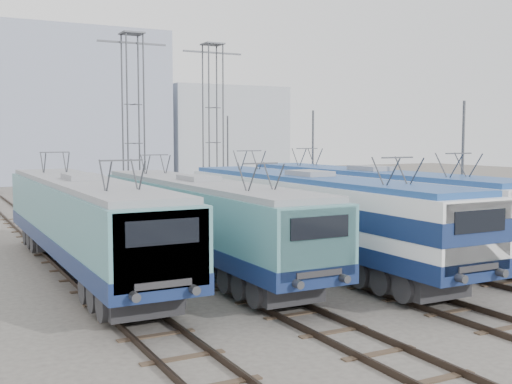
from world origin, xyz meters
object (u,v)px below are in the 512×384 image
(catenary_tower_west, at_px, (133,118))
(locomotive_center_right, at_px, (312,210))
(locomotive_far_right, at_px, (372,201))
(mast_mid, at_px, (313,169))
(mast_rear, at_px, (228,162))
(mast_front, at_px, (462,181))
(catenary_tower_east, at_px, (213,120))
(locomotive_center_left, at_px, (201,216))
(safety_cone, at_px, (495,253))
(locomotive_far_left, at_px, (84,218))

(catenary_tower_west, bearing_deg, locomotive_center_right, -82.80)
(locomotive_far_right, distance_m, mast_mid, 8.40)
(mast_mid, xyz_separation_m, mast_rear, (0.00, 12.00, 0.00))
(mast_front, bearing_deg, locomotive_center_right, 160.98)
(locomotive_center_right, xyz_separation_m, catenary_tower_east, (4.25, 19.81, 4.26))
(locomotive_center_left, height_order, safety_cone, locomotive_center_left)
(locomotive_far_left, distance_m, catenary_tower_east, 22.41)
(mast_rear, bearing_deg, locomotive_far_left, -128.15)
(locomotive_far_left, bearing_deg, locomotive_far_right, -2.44)
(locomotive_center_right, bearing_deg, mast_rear, 73.77)
(catenary_tower_east, bearing_deg, safety_cone, -83.91)
(locomotive_center_left, height_order, mast_mid, mast_mid)
(locomotive_far_left, distance_m, mast_front, 16.03)
(locomotive_center_left, relative_size, catenary_tower_west, 1.50)
(locomotive_far_right, bearing_deg, mast_rear, 84.75)
(locomotive_center_left, height_order, locomotive_far_right, locomotive_far_right)
(locomotive_far_right, bearing_deg, catenary_tower_east, 90.79)
(locomotive_far_left, relative_size, mast_mid, 2.66)
(mast_front, bearing_deg, locomotive_far_left, 163.81)
(locomotive_center_left, distance_m, mast_rear, 23.21)
(catenary_tower_west, bearing_deg, mast_front, -66.73)
(catenary_tower_west, height_order, catenary_tower_east, same)
(locomotive_center_left, relative_size, catenary_tower_east, 1.50)
(locomotive_far_left, relative_size, mast_front, 2.66)
(catenary_tower_east, bearing_deg, mast_rear, 43.60)
(mast_rear, bearing_deg, mast_mid, -90.00)
(catenary_tower_east, xyz_separation_m, mast_rear, (2.10, 2.00, -3.14))
(safety_cone, bearing_deg, catenary_tower_east, 96.09)
(mast_front, bearing_deg, catenary_tower_west, 113.27)
(catenary_tower_west, distance_m, mast_front, 22.00)
(locomotive_far_right, xyz_separation_m, mast_mid, (1.85, 8.12, 1.10))
(catenary_tower_east, height_order, mast_mid, catenary_tower_east)
(locomotive_center_right, xyz_separation_m, mast_rear, (6.35, 21.81, 1.12))
(locomotive_center_left, distance_m, mast_front, 11.48)
(mast_front, bearing_deg, catenary_tower_east, 95.45)
(locomotive_center_left, relative_size, mast_mid, 2.56)
(mast_rear, height_order, safety_cone, mast_rear)
(locomotive_center_left, bearing_deg, locomotive_far_left, 168.28)
(locomotive_center_left, height_order, mast_front, mast_front)
(locomotive_far_left, bearing_deg, mast_rear, 51.85)
(locomotive_center_left, distance_m, catenary_tower_west, 17.20)
(mast_mid, bearing_deg, catenary_tower_east, 101.86)
(catenary_tower_east, relative_size, mast_mid, 1.71)
(catenary_tower_east, distance_m, mast_front, 22.32)
(mast_rear, distance_m, safety_cone, 25.74)
(locomotive_center_left, height_order, mast_rear, mast_rear)
(mast_rear, bearing_deg, catenary_tower_east, -136.40)
(locomotive_far_right, height_order, mast_mid, mast_mid)
(locomotive_far_right, relative_size, mast_mid, 2.70)
(catenary_tower_west, bearing_deg, mast_rear, 24.94)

